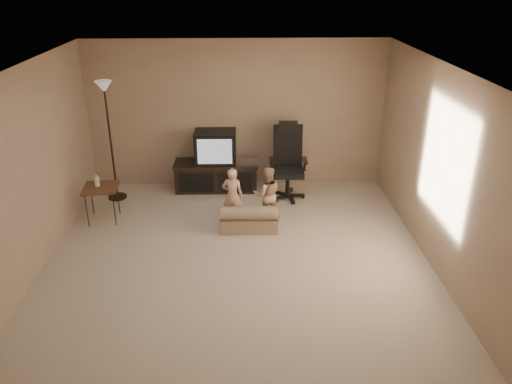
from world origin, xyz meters
TOP-DOWN VIEW (x-y plane):
  - floor at (0.00, 0.00)m, footprint 5.50×5.50m
  - room_shell at (0.00, 0.00)m, footprint 5.50×5.50m
  - tv_stand at (-0.36, 2.49)m, footprint 1.46×0.55m
  - office_chair at (0.83, 2.14)m, footprint 0.62×0.63m
  - side_table at (-2.03, 1.37)m, footprint 0.53×0.53m
  - floor_lamp at (-2.01, 2.17)m, footprint 0.30×0.30m
  - child_sofa at (0.17, 1.00)m, footprint 0.84×0.48m
  - toddler_left at (-0.07, 1.24)m, footprint 0.35×0.28m
  - toddler_right at (0.45, 1.28)m, footprint 0.43×0.25m

SIDE VIEW (x-z plane):
  - floor at x=0.00m, z-range 0.00..0.00m
  - child_sofa at x=0.17m, z-range -0.04..0.37m
  - toddler_right at x=0.45m, z-range 0.00..0.86m
  - tv_stand at x=-0.36m, z-range -0.09..0.95m
  - toddler_left at x=-0.07m, z-range 0.00..0.87m
  - office_chair at x=0.83m, z-range -0.18..1.08m
  - side_table at x=-2.03m, z-range 0.16..0.90m
  - floor_lamp at x=-2.01m, z-range 0.45..2.40m
  - room_shell at x=0.00m, z-range -1.23..4.27m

